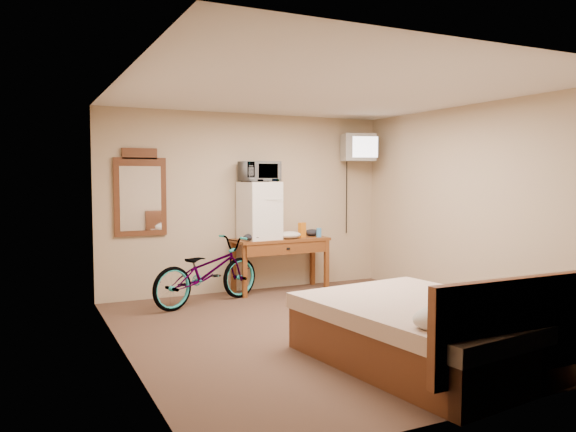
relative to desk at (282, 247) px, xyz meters
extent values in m
plane|color=#432F21|center=(-0.39, -2.00, -0.63)|extent=(4.60, 4.60, 0.00)
plane|color=silver|center=(-0.39, -2.00, 1.87)|extent=(4.60, 4.60, 0.00)
cube|color=tan|center=(-0.39, 0.30, 0.62)|extent=(4.20, 0.04, 2.50)
cube|color=tan|center=(-0.39, -4.30, 0.62)|extent=(4.20, 0.04, 2.50)
cube|color=tan|center=(-2.49, -2.00, 0.62)|extent=(0.04, 4.60, 2.50)
cube|color=tan|center=(1.71, -2.00, 0.62)|extent=(0.04, 4.60, 2.50)
cube|color=beige|center=(-0.47, 0.29, 0.29)|extent=(0.08, 0.01, 0.13)
cube|color=brown|center=(0.00, 0.04, 0.10)|extent=(1.37, 0.56, 0.04)
cube|color=brown|center=(-0.63, -0.17, -0.28)|extent=(0.06, 0.06, 0.71)
cube|color=brown|center=(0.63, -0.17, -0.28)|extent=(0.06, 0.06, 0.71)
cube|color=brown|center=(-0.63, 0.25, -0.28)|extent=(0.06, 0.06, 0.71)
cube|color=brown|center=(0.63, 0.25, -0.28)|extent=(0.06, 0.06, 0.71)
cube|color=brown|center=(0.00, -0.19, 0.00)|extent=(1.24, 0.07, 0.16)
cube|color=black|center=(0.00, -0.21, 0.00)|extent=(0.05, 0.02, 0.03)
cube|color=white|center=(-0.31, 0.06, 0.52)|extent=(0.54, 0.52, 0.80)
cube|color=#9F9F9A|center=(-0.31, -0.18, 0.68)|extent=(0.48, 0.01, 0.00)
cylinder|color=#9F9F9A|center=(-0.49, -0.18, 0.47)|extent=(0.02, 0.02, 0.29)
imported|color=white|center=(-0.31, 0.06, 1.06)|extent=(0.53, 0.38, 0.28)
cube|color=orange|center=(0.33, 0.02, 0.23)|extent=(0.12, 0.09, 0.21)
cylinder|color=#3E8ED6|center=(0.56, -0.06, 0.18)|extent=(0.07, 0.07, 0.13)
ellipsoid|color=beige|center=(0.09, -0.07, 0.17)|extent=(0.33, 0.26, 0.10)
ellipsoid|color=black|center=(-0.47, -0.09, 0.17)|extent=(0.28, 0.21, 0.10)
ellipsoid|color=black|center=(0.54, 0.11, 0.17)|extent=(0.22, 0.18, 0.10)
cube|color=black|center=(1.27, 0.28, 1.33)|extent=(0.14, 0.02, 0.14)
cylinder|color=black|center=(1.27, 0.24, 1.33)|extent=(0.05, 0.30, 0.05)
cube|color=#9F9F9A|center=(1.27, 0.02, 1.42)|extent=(0.55, 0.50, 0.40)
cube|color=white|center=(1.27, -0.18, 1.42)|extent=(0.36, 0.13, 0.30)
cube|color=black|center=(1.27, 0.21, 1.42)|extent=(0.27, 0.10, 0.25)
cube|color=#5B321A|center=(-1.89, 0.27, 0.73)|extent=(0.67, 0.04, 1.01)
cube|color=#5B321A|center=(-1.89, 0.27, 1.28)|extent=(0.45, 0.04, 0.14)
cube|color=white|center=(-1.89, 0.25, 0.71)|extent=(0.53, 0.01, 0.83)
imported|color=black|center=(-1.19, -0.32, -0.21)|extent=(1.70, 1.07, 0.84)
cube|color=#5B321A|center=(-0.15, -3.30, -0.43)|extent=(1.77, 2.22, 0.40)
cube|color=beige|center=(-0.15, -3.30, -0.18)|extent=(1.82, 2.26, 0.14)
cube|color=#5B321A|center=(-0.15, -4.26, -0.08)|extent=(1.53, 0.08, 0.70)
ellipsoid|color=beige|center=(-0.51, -3.95, -0.05)|extent=(0.57, 0.35, 0.20)
ellipsoid|color=beige|center=(0.20, -3.95, -0.05)|extent=(0.57, 0.35, 0.20)
camera|label=1|loc=(-3.33, -7.09, 0.98)|focal=35.00mm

